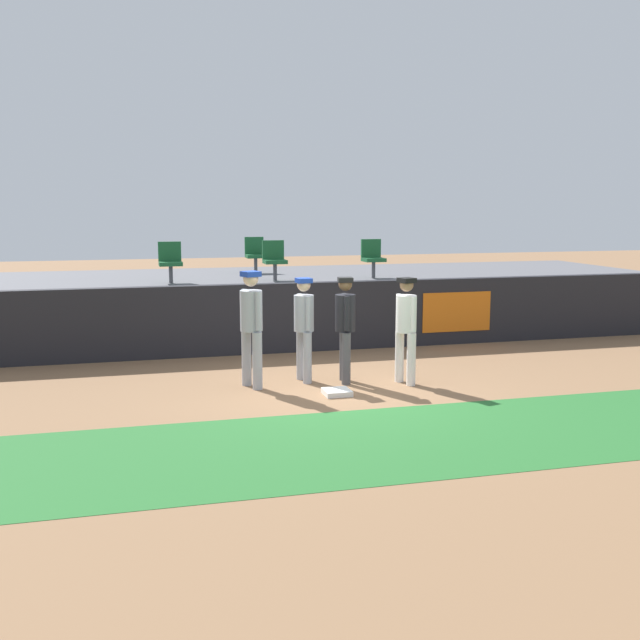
% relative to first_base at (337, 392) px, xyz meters
% --- Properties ---
extents(ground_plane, '(60.00, 60.00, 0.00)m').
position_rel_first_base_xyz_m(ground_plane, '(0.08, 0.18, -0.04)').
color(ground_plane, '#846042').
extents(grass_foreground_strip, '(18.00, 2.80, 0.01)m').
position_rel_first_base_xyz_m(grass_foreground_strip, '(0.08, -2.31, -0.04)').
color(grass_foreground_strip, '#26662B').
rests_on(grass_foreground_strip, ground_plane).
extents(first_base, '(0.40, 0.40, 0.08)m').
position_rel_first_base_xyz_m(first_base, '(0.00, 0.00, 0.00)').
color(first_base, white).
rests_on(first_base, ground_plane).
extents(player_fielder_home, '(0.40, 0.56, 1.71)m').
position_rel_first_base_xyz_m(player_fielder_home, '(1.27, 0.43, 0.95)').
color(player_fielder_home, white).
rests_on(player_fielder_home, ground_plane).
extents(player_runner_visitor, '(0.36, 0.47, 1.69)m').
position_rel_first_base_xyz_m(player_runner_visitor, '(-0.27, 0.99, 0.94)').
color(player_runner_visitor, '#9EA3AD').
rests_on(player_runner_visitor, ground_plane).
extents(player_coach_visitor, '(0.45, 0.49, 1.84)m').
position_rel_first_base_xyz_m(player_coach_visitor, '(-1.16, 0.80, 1.02)').
color(player_coach_visitor, '#9EA3AD').
rests_on(player_coach_visitor, ground_plane).
extents(player_umpire, '(0.38, 0.47, 1.71)m').
position_rel_first_base_xyz_m(player_umpire, '(0.35, 0.75, 0.95)').
color(player_umpire, '#4C4C51').
rests_on(player_umpire, ground_plane).
extents(field_wall, '(18.00, 0.26, 1.36)m').
position_rel_first_base_xyz_m(field_wall, '(0.10, 3.47, 0.64)').
color(field_wall, black).
rests_on(field_wall, ground_plane).
extents(bleacher_platform, '(18.00, 4.80, 1.27)m').
position_rel_first_base_xyz_m(bleacher_platform, '(0.08, 6.05, 0.59)').
color(bleacher_platform, '#59595E').
rests_on(bleacher_platform, ground_plane).
extents(seat_back_center, '(0.44, 0.44, 0.84)m').
position_rel_first_base_xyz_m(seat_back_center, '(-0.05, 6.72, 1.70)').
color(seat_back_center, '#4C4C51').
rests_on(seat_back_center, bleacher_platform).
extents(seat_front_left, '(0.46, 0.44, 0.84)m').
position_rel_first_base_xyz_m(seat_front_left, '(-2.12, 4.92, 1.70)').
color(seat_front_left, '#4C4C51').
rests_on(seat_front_left, bleacher_platform).
extents(seat_front_right, '(0.45, 0.44, 0.84)m').
position_rel_first_base_xyz_m(seat_front_right, '(2.23, 4.92, 1.70)').
color(seat_front_right, '#4C4C51').
rests_on(seat_front_right, bleacher_platform).
extents(seat_front_center, '(0.46, 0.44, 0.84)m').
position_rel_first_base_xyz_m(seat_front_center, '(0.04, 4.92, 1.70)').
color(seat_front_center, '#4C4C51').
rests_on(seat_front_center, bleacher_platform).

